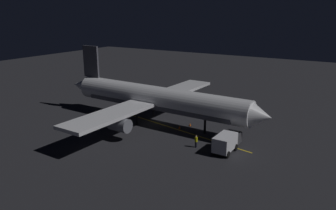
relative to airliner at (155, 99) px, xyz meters
name	(u,v)px	position (x,y,z in m)	size (l,w,h in m)	color
ground_plane	(158,124)	(0.02, 0.62, -4.26)	(180.00, 180.00, 0.20)	#232328
apron_guide_stripe	(176,129)	(0.87, 4.62, -4.15)	(0.24, 27.30, 0.01)	gold
airliner	(155,99)	(0.00, 0.00, 0.00)	(35.55, 39.19, 12.09)	white
baggage_truck	(227,142)	(4.70, 14.77, -2.91)	(5.80, 2.35, 2.42)	silver
catering_truck	(205,107)	(-9.60, 4.67, -2.99)	(3.05, 6.31, 2.21)	silver
ground_crew_worker	(196,141)	(5.82, 10.73, -3.27)	(0.40, 0.40, 1.74)	black
traffic_cone_near_left	(180,127)	(0.46, 5.07, -3.91)	(0.50, 0.50, 0.55)	#EA590F
traffic_cone_near_right	(190,125)	(-1.55, 5.92, -3.91)	(0.50, 0.50, 0.55)	#EA590F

